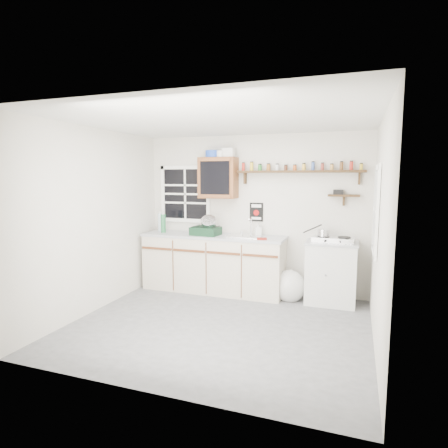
{
  "coord_description": "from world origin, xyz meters",
  "views": [
    {
      "loc": [
        1.55,
        -4.22,
        1.84
      ],
      "look_at": [
        -0.13,
        0.55,
        1.2
      ],
      "focal_mm": 30.0,
      "sensor_mm": 36.0,
      "label": 1
    }
  ],
  "objects_px": {
    "upper_cabinet": "(218,178)",
    "dish_rack": "(207,229)",
    "main_cabinet": "(213,263)",
    "spice_shelf": "(298,171)",
    "hotplate": "(334,239)",
    "right_cabinet": "(331,272)"
  },
  "relations": [
    {
      "from": "upper_cabinet",
      "to": "dish_rack",
      "type": "xyz_separation_m",
      "value": [
        -0.12,
        -0.21,
        -0.8
      ]
    },
    {
      "from": "dish_rack",
      "to": "hotplate",
      "type": "distance_m",
      "value": 1.94
    },
    {
      "from": "main_cabinet",
      "to": "right_cabinet",
      "type": "distance_m",
      "value": 1.84
    },
    {
      "from": "main_cabinet",
      "to": "upper_cabinet",
      "type": "distance_m",
      "value": 1.37
    },
    {
      "from": "right_cabinet",
      "to": "dish_rack",
      "type": "bearing_deg",
      "value": -177.36
    },
    {
      "from": "right_cabinet",
      "to": "upper_cabinet",
      "type": "bearing_deg",
      "value": 176.24
    },
    {
      "from": "right_cabinet",
      "to": "upper_cabinet",
      "type": "height_order",
      "value": "upper_cabinet"
    },
    {
      "from": "spice_shelf",
      "to": "main_cabinet",
      "type": "bearing_deg",
      "value": -170.69
    },
    {
      "from": "upper_cabinet",
      "to": "dish_rack",
      "type": "relative_size",
      "value": 1.42
    },
    {
      "from": "hotplate",
      "to": "main_cabinet",
      "type": "bearing_deg",
      "value": -174.9
    },
    {
      "from": "upper_cabinet",
      "to": "hotplate",
      "type": "bearing_deg",
      "value": -4.35
    },
    {
      "from": "spice_shelf",
      "to": "hotplate",
      "type": "xyz_separation_m",
      "value": [
        0.56,
        -0.21,
        -0.98
      ]
    },
    {
      "from": "upper_cabinet",
      "to": "spice_shelf",
      "type": "distance_m",
      "value": 1.27
    },
    {
      "from": "main_cabinet",
      "to": "spice_shelf",
      "type": "distance_m",
      "value": 1.97
    },
    {
      "from": "dish_rack",
      "to": "hotplate",
      "type": "relative_size",
      "value": 0.76
    },
    {
      "from": "main_cabinet",
      "to": "upper_cabinet",
      "type": "relative_size",
      "value": 3.55
    },
    {
      "from": "spice_shelf",
      "to": "right_cabinet",
      "type": "bearing_deg",
      "value": -19.3
    },
    {
      "from": "right_cabinet",
      "to": "hotplate",
      "type": "xyz_separation_m",
      "value": [
        0.02,
        -0.02,
        0.49
      ]
    },
    {
      "from": "dish_rack",
      "to": "upper_cabinet",
      "type": "bearing_deg",
      "value": 64.4
    },
    {
      "from": "right_cabinet",
      "to": "upper_cabinet",
      "type": "xyz_separation_m",
      "value": [
        -1.8,
        0.12,
        1.37
      ]
    },
    {
      "from": "main_cabinet",
      "to": "right_cabinet",
      "type": "xyz_separation_m",
      "value": [
        1.83,
        0.03,
        -0.01
      ]
    },
    {
      "from": "right_cabinet",
      "to": "main_cabinet",
      "type": "bearing_deg",
      "value": -179.21
    }
  ]
}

